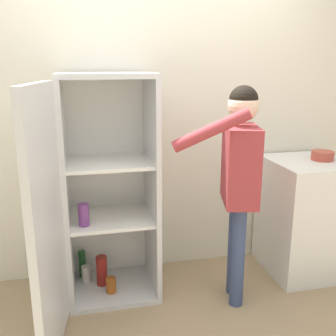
% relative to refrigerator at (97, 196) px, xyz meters
% --- Properties ---
extents(ground_plane, '(12.00, 12.00, 0.00)m').
position_rel_refrigerator_xyz_m(ground_plane, '(0.47, -0.55, -0.79)').
color(ground_plane, tan).
extents(wall_back, '(7.00, 0.06, 2.55)m').
position_rel_refrigerator_xyz_m(wall_back, '(0.47, 0.43, 0.48)').
color(wall_back, silver).
rests_on(wall_back, ground_plane).
extents(refrigerator, '(0.79, 1.20, 1.62)m').
position_rel_refrigerator_xyz_m(refrigerator, '(0.00, 0.00, 0.00)').
color(refrigerator, silver).
rests_on(refrigerator, ground_plane).
extents(person, '(0.66, 0.49, 1.54)m').
position_rel_refrigerator_xyz_m(person, '(0.95, -0.22, 0.20)').
color(person, '#384770').
rests_on(person, ground_plane).
extents(counter, '(0.61, 0.64, 0.94)m').
position_rel_refrigerator_xyz_m(counter, '(1.67, 0.06, -0.33)').
color(counter, white).
rests_on(counter, ground_plane).
extents(bowl, '(0.17, 0.17, 0.07)m').
position_rel_refrigerator_xyz_m(bowl, '(1.77, 0.06, 0.18)').
color(bowl, '#B24738').
rests_on(bowl, counter).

